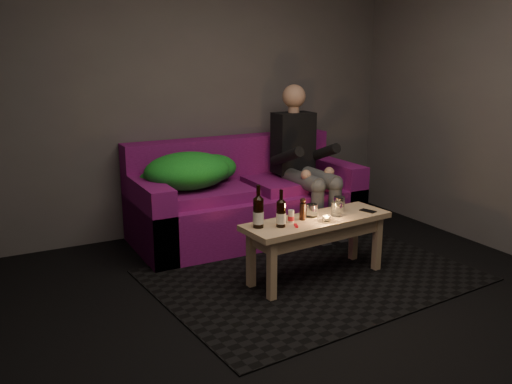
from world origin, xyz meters
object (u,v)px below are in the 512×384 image
at_px(person, 303,158).
at_px(coffee_table, 317,229).
at_px(steel_cup, 339,204).
at_px(beer_bottle_b, 281,213).
at_px(sofa, 244,202).
at_px(beer_bottle_a, 258,212).

xyz_separation_m(person, coffee_table, (-0.50, -1.00, -0.33)).
xyz_separation_m(person, steel_cup, (-0.25, -0.93, -0.18)).
distance_m(beer_bottle_b, steel_cup, 0.61).
distance_m(sofa, steel_cup, 1.15).
height_order(beer_bottle_b, steel_cup, beer_bottle_b).
bearing_deg(coffee_table, beer_bottle_b, -172.13).
relative_size(sofa, steel_cup, 17.81).
bearing_deg(coffee_table, sofa, 91.02).
distance_m(person, steel_cup, 0.98).
bearing_deg(sofa, coffee_table, -88.98).
distance_m(sofa, beer_bottle_b, 1.29).
bearing_deg(coffee_table, beer_bottle_a, 178.34).
relative_size(coffee_table, beer_bottle_b, 4.47).
distance_m(person, beer_bottle_b, 1.35).
bearing_deg(steel_cup, sofa, 104.02).
distance_m(person, beer_bottle_a, 1.41).
bearing_deg(coffee_table, person, 63.31).
distance_m(beer_bottle_a, beer_bottle_b, 0.16).
height_order(coffee_table, beer_bottle_a, beer_bottle_a).
bearing_deg(sofa, steel_cup, -75.98).
xyz_separation_m(sofa, steel_cup, (0.27, -1.09, 0.21)).
height_order(sofa, steel_cup, sofa).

